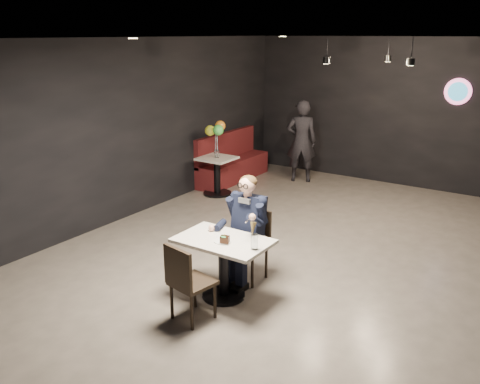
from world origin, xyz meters
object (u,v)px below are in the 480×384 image
Objects in this scene: chair_near at (193,281)px; booth_bench at (233,157)px; sundae_glass at (254,242)px; main_table at (223,268)px; seated_man at (248,227)px; side_table at (217,175)px; passerby at (301,141)px; balloon_vase at (217,154)px; chair_far at (248,246)px.

booth_bench is at bearing 129.99° from chair_near.
main_table is at bearing 175.74° from sundae_glass.
seated_man is at bearing 127.75° from sundae_glass.
side_table is (-2.48, 3.86, -0.06)m from chair_near.
sundae_glass is at bearing -48.52° from side_table.
booth_bench reaches higher than side_table.
passerby is (-1.55, 5.05, 0.50)m from main_table.
balloon_vase is at bearing 131.48° from sundae_glass.
chair_far reaches higher than main_table.
side_table is 2.05m from passerby.
chair_far is at bearing 84.36° from passerby.
sundae_glass is 0.09× the size of booth_bench.
sundae_glass reaches higher than chair_near.
passerby is (0.93, 1.77, 0.05)m from balloon_vase.
side_table reaches higher than main_table.
booth_bench is (-2.78, 3.73, -0.20)m from seated_man.
chair_far is at bearing -53.33° from booth_bench.
chair_far is 5.19× the size of sundae_glass.
booth_bench is at bearing 106.70° from balloon_vase.
passerby is (1.23, 0.77, 0.36)m from booth_bench.
side_table is (-2.48, 3.28, 0.03)m from main_table.
sundae_glass is 0.22× the size of side_table.
balloon_vase is 0.08× the size of passerby.
sundae_glass reaches higher than balloon_vase.
main_table is 6.21× the size of sundae_glass.
seated_man is 0.75m from sundae_glass.
booth_bench is (-2.78, 4.86, 0.06)m from chair_near.
chair_near is at bearing 80.74° from passerby.
seated_man is 0.83× the size of passerby.
passerby reaches higher than seated_man.
chair_near is 0.64× the size of seated_man.
main_table is at bearing -90.00° from chair_far.
seated_man is 4.65m from booth_bench.
main_table is at bearing -52.93° from side_table.
chair_near is (0.00, -0.58, 0.09)m from main_table.
side_table is at bearing 37.61° from passerby.
seated_man is 8.13× the size of sundae_glass.
chair_near is at bearing -90.00° from main_table.
booth_bench is at bearing 126.67° from seated_man.
chair_near is 5.85m from passerby.
side_table is at bearing -73.30° from booth_bench.
booth_bench is 1.18× the size of passerby.
balloon_vase is 2.00m from passerby.
main_table is 0.65m from sundae_glass.
balloon_vase is at bearing 37.61° from passerby.
side_table is (-2.93, 3.31, -0.44)m from sundae_glass.
chair_far reaches higher than side_table.
seated_man reaches higher than balloon_vase.
sundae_glass is at bearing -48.52° from balloon_vase.
chair_far is 0.83m from sundae_glass.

